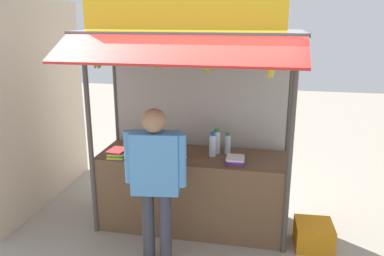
% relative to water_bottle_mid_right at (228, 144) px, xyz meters
% --- Properties ---
extents(ground_plane, '(20.00, 20.00, 0.00)m').
position_rel_water_bottle_mid_right_xyz_m(ground_plane, '(-0.42, -0.16, -1.09)').
color(ground_plane, '#9E9384').
extents(stall_counter, '(2.31, 0.78, 0.97)m').
position_rel_water_bottle_mid_right_xyz_m(stall_counter, '(-0.42, -0.16, -0.61)').
color(stall_counter, brown).
rests_on(stall_counter, ground).
extents(stall_structure, '(2.51, 1.60, 2.83)m').
position_rel_water_bottle_mid_right_xyz_m(stall_structure, '(-0.42, -0.05, 0.63)').
color(stall_structure, '#4C4742').
rests_on(stall_structure, ground).
extents(water_bottle_mid_right, '(0.07, 0.07, 0.26)m').
position_rel_water_bottle_mid_right_xyz_m(water_bottle_mid_right, '(0.00, 0.00, 0.00)').
color(water_bottle_mid_right, silver).
rests_on(water_bottle_mid_right, stall_counter).
extents(water_bottle_far_left, '(0.09, 0.09, 0.31)m').
position_rel_water_bottle_mid_right_xyz_m(water_bottle_far_left, '(-0.17, -0.15, 0.02)').
color(water_bottle_far_left, silver).
rests_on(water_bottle_far_left, stall_counter).
extents(water_bottle_mid_left, '(0.09, 0.09, 0.32)m').
position_rel_water_bottle_mid_right_xyz_m(water_bottle_mid_left, '(-0.14, -0.02, 0.02)').
color(water_bottle_mid_left, silver).
rests_on(water_bottle_mid_left, stall_counter).
extents(magazine_stack_back_right, '(0.23, 0.26, 0.08)m').
position_rel_water_bottle_mid_right_xyz_m(magazine_stack_back_right, '(0.13, -0.33, -0.09)').
color(magazine_stack_back_right, red).
rests_on(magazine_stack_back_right, stall_counter).
extents(magazine_stack_left, '(0.23, 0.28, 0.10)m').
position_rel_water_bottle_mid_right_xyz_m(magazine_stack_left, '(-1.30, -0.41, -0.08)').
color(magazine_stack_left, blue).
rests_on(magazine_stack_left, stall_counter).
extents(magazine_stack_far_right, '(0.21, 0.30, 0.05)m').
position_rel_water_bottle_mid_right_xyz_m(magazine_stack_far_right, '(-0.57, -0.38, -0.10)').
color(magazine_stack_far_right, white).
rests_on(magazine_stack_far_right, stall_counter).
extents(banana_bunch_inner_left, '(0.09, 0.09, 0.29)m').
position_rel_water_bottle_mid_right_xyz_m(banana_bunch_inner_left, '(-0.17, -0.65, 1.04)').
color(banana_bunch_inner_left, '#332D23').
extents(banana_bunch_rightmost, '(0.11, 0.11, 0.26)m').
position_rel_water_bottle_mid_right_xyz_m(banana_bunch_rightmost, '(-0.69, -0.65, 1.08)').
color(banana_bunch_rightmost, '#332D23').
extents(banana_bunch_leftmost, '(0.10, 0.10, 0.27)m').
position_rel_water_bottle_mid_right_xyz_m(banana_bunch_leftmost, '(-1.38, -0.65, 1.06)').
color(banana_bunch_leftmost, '#332D23').
extents(banana_bunch_inner_right, '(0.10, 0.10, 0.31)m').
position_rel_water_bottle_mid_right_xyz_m(banana_bunch_inner_right, '(0.48, -0.65, 1.03)').
color(banana_bunch_inner_right, '#332D23').
extents(vendor_person, '(0.66, 0.28, 1.75)m').
position_rel_water_bottle_mid_right_xyz_m(vendor_person, '(-0.64, -1.01, -0.04)').
color(vendor_person, '#383842').
rests_on(vendor_person, ground).
extents(plastic_crate, '(0.45, 0.45, 0.30)m').
position_rel_water_bottle_mid_right_xyz_m(plastic_crate, '(1.08, -0.37, -0.94)').
color(plastic_crate, orange).
rests_on(plastic_crate, ground).
extents(neighbour_wall, '(0.20, 2.40, 2.84)m').
position_rel_water_bottle_mid_right_xyz_m(neighbour_wall, '(-2.71, 0.14, 0.33)').
color(neighbour_wall, beige).
rests_on(neighbour_wall, ground).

